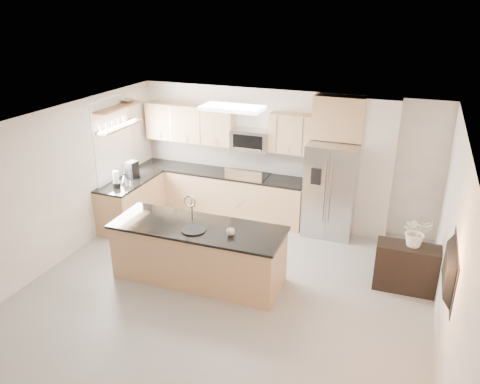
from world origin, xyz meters
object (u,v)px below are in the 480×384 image
at_px(cup, 231,232).
at_px(flower_vase, 418,224).
at_px(television, 445,269).
at_px(platter, 194,230).
at_px(range, 248,196).
at_px(blender, 116,180).
at_px(bowl, 127,100).
at_px(credenza, 407,268).
at_px(kettle, 124,179).
at_px(refrigerator, 331,189).
at_px(coffee_maker, 132,170).
at_px(island, 199,253).
at_px(microwave, 251,140).

distance_m(cup, flower_vase, 2.75).
bearing_deg(television, platter, 80.91).
bearing_deg(range, flower_vase, -24.98).
xyz_separation_m(blender, flower_vase, (5.28, -0.02, 0.04)).
bearing_deg(flower_vase, bowl, 171.18).
bearing_deg(credenza, blender, 177.39).
xyz_separation_m(kettle, flower_vase, (5.23, -0.20, 0.08)).
bearing_deg(cup, television, -12.29).
distance_m(cup, kettle, 2.93).
relative_size(range, cup, 9.33).
bearing_deg(blender, television, -16.41).
relative_size(refrigerator, platter, 4.73).
bearing_deg(kettle, flower_vase, -2.20).
relative_size(coffee_maker, television, 0.30).
distance_m(island, kettle, 2.43).
height_order(island, television, television).
xyz_separation_m(kettle, bowl, (-0.22, 0.65, 1.36)).
bearing_deg(island, flower_vase, 15.11).
relative_size(range, kettle, 5.10).
distance_m(range, television, 4.78).
distance_m(island, coffee_maker, 2.69).
bearing_deg(platter, cup, 7.30).
bearing_deg(platter, island, 93.95).
distance_m(microwave, blender, 2.68).
relative_size(island, flower_vase, 3.87).
bearing_deg(microwave, coffee_maker, -153.56).
relative_size(bowl, flower_vase, 0.51).
xyz_separation_m(refrigerator, flower_vase, (1.54, -1.45, 0.21)).
distance_m(credenza, bowl, 5.82).
distance_m(blender, kettle, 0.20).
xyz_separation_m(credenza, blender, (-5.22, 0.05, 0.69)).
relative_size(kettle, coffee_maker, 0.68).
distance_m(range, platter, 2.61).
bearing_deg(credenza, platter, -163.35).
bearing_deg(flower_vase, credenza, -147.35).
bearing_deg(microwave, refrigerator, -5.86).
height_order(credenza, television, television).
xyz_separation_m(platter, kettle, (-2.09, 1.28, 0.07)).
bearing_deg(credenza, flower_vase, 30.63).
bearing_deg(range, coffee_maker, -156.35).
xyz_separation_m(range, refrigerator, (1.66, -0.05, 0.42)).
height_order(credenza, kettle, kettle).
distance_m(microwave, credenza, 3.77).
bearing_deg(platter, flower_vase, 18.96).
bearing_deg(television, credenza, 12.94).
xyz_separation_m(cup, platter, (-0.58, -0.07, -0.04)).
xyz_separation_m(microwave, television, (3.51, -3.24, -0.28)).
height_order(coffee_maker, bowl, bowl).
distance_m(refrigerator, blender, 4.00).
bearing_deg(cup, refrigerator, 67.45).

